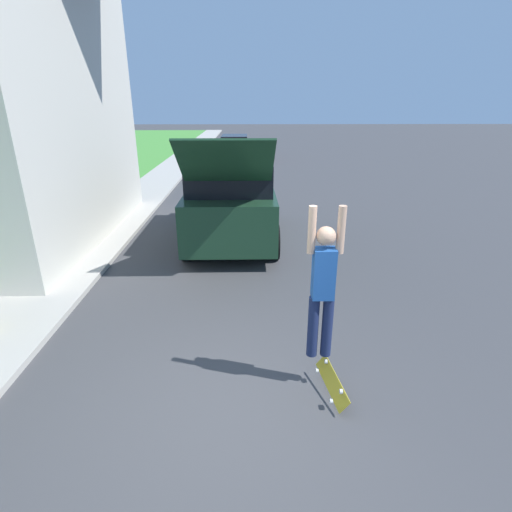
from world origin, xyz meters
TOP-DOWN VIEW (x-y plane):
  - ground_plane at (0.00, 0.00)m, footprint 120.00×120.00m
  - sidewalk at (-3.60, 6.00)m, footprint 1.80×80.00m
  - suv_parked at (-0.09, 6.29)m, footprint 2.19×5.20m
  - car_down_street at (-0.47, 21.63)m, footprint 1.88×4.56m
  - skateboarder at (1.16, 0.58)m, footprint 0.41×0.22m
  - skateboard at (1.30, 0.34)m, footprint 0.30×0.76m

SIDE VIEW (x-z plane):
  - ground_plane at x=0.00m, z-range 0.00..0.00m
  - sidewalk at x=-3.60m, z-range 0.00..0.10m
  - skateboard at x=1.30m, z-range 0.05..0.35m
  - car_down_street at x=-0.47m, z-range -0.01..1.39m
  - suv_parked at x=-0.09m, z-range -0.27..2.50m
  - skateboarder at x=1.16m, z-range 0.46..2.33m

